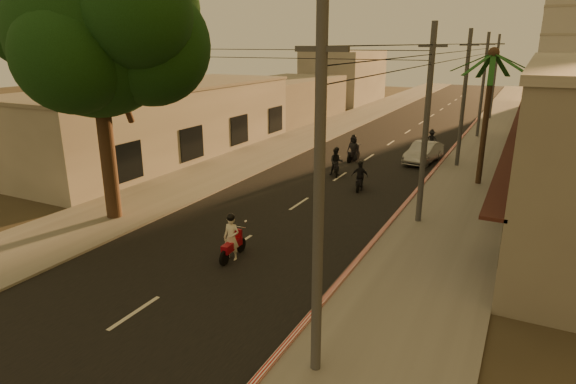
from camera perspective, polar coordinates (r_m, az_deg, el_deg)
name	(u,v)px	position (r m, az deg, el deg)	size (l,w,h in m)	color
ground	(210,263)	(18.95, -9.27, -8.34)	(160.00, 160.00, 0.00)	#383023
road	(369,157)	(36.14, 9.58, 4.07)	(10.00, 140.00, 0.02)	black
sidewalk_right	(477,168)	(34.74, 21.46, 2.65)	(5.00, 140.00, 0.12)	slate
sidewalk_left	(279,147)	(38.94, -1.02, 5.33)	(5.00, 140.00, 0.12)	slate
curb_stripe	(425,181)	(30.23, 15.93, 1.21)	(0.20, 60.00, 0.20)	#AE1612
left_building	(164,120)	(37.23, -14.43, 8.21)	(8.20, 24.20, 5.20)	#AAA499
broadleaf_tree	(103,34)	(23.16, -21.05, 17.07)	(9.60, 8.70, 12.10)	black
palm_tree	(493,61)	(29.78, 23.11, 14.08)	(5.00, 5.00, 8.20)	black
utility_poles	(467,68)	(33.96, 20.45, 13.56)	(1.20, 48.26, 9.00)	#38383A
filler_right	(574,94)	(59.02, 30.81, 9.92)	(8.00, 14.00, 6.00)	#AAA499
filler_left_near	(286,99)	(53.84, -0.19, 10.97)	(8.00, 14.00, 4.40)	#AAA499
filler_left_far	(344,77)	(70.18, 6.68, 13.40)	(8.00, 14.00, 7.00)	#AAA499
scooter_red	(232,239)	(18.86, -6.67, -5.57)	(0.76, 1.94, 1.91)	black
scooter_mid_a	(336,162)	(30.73, 5.74, 3.51)	(1.35, 1.77, 1.86)	black
scooter_mid_b	(360,177)	(27.83, 8.50, 1.80)	(1.09, 1.76, 1.73)	black
scooter_far_a	(353,149)	(34.65, 7.76, 5.05)	(1.00, 1.98, 1.95)	black
scooter_far_b	(431,140)	(40.33, 16.64, 5.98)	(1.02, 1.60, 1.56)	black
parked_car	(424,153)	(35.27, 15.77, 4.52)	(2.09, 4.57, 1.45)	#979A9F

